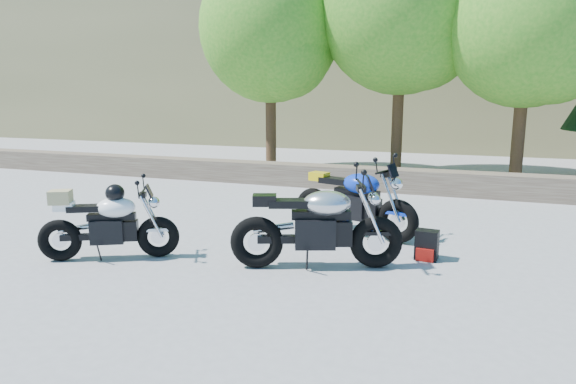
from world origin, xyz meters
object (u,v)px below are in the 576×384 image
Objects in this scene: silver_bike at (318,227)px; blue_bike at (354,202)px; backpack at (427,245)px; white_bike at (108,223)px.

silver_bike is 1.62m from blue_bike.
silver_bike is at bearing -142.42° from backpack.
silver_bike is 1.51m from backpack.
backpack is at bearing -7.96° from white_bike.
white_bike is at bearing -155.35° from backpack.
white_bike is at bearing 172.58° from silver_bike.
blue_bike reaches higher than backpack.
white_bike is 4.24× the size of backpack.
blue_bike is (2.75, 2.20, 0.03)m from white_bike.
blue_bike is 1.45m from backpack.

